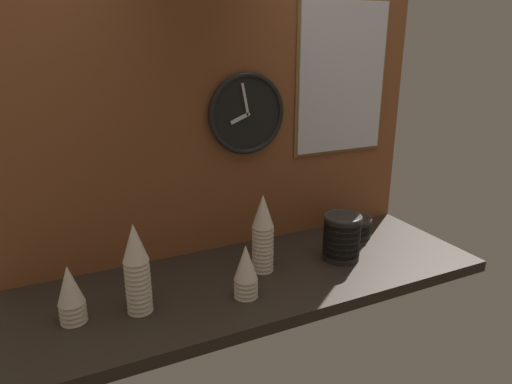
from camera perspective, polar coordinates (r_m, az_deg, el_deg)
name	(u,v)px	position (r m, az deg, el deg)	size (l,w,h in m)	color
ground_plane	(255,279)	(1.61, -0.11, -10.80)	(1.60, 0.56, 0.04)	black
wall_tiled_back	(223,111)	(1.66, -4.12, 10.11)	(1.60, 0.03, 1.05)	brown
cup_stack_left	(137,268)	(1.38, -14.68, -9.22)	(0.08, 0.08, 0.28)	beige
cup_stack_center	(246,271)	(1.43, -1.28, -9.84)	(0.08, 0.08, 0.18)	beige
cup_stack_center_right	(263,233)	(1.56, 0.86, -5.17)	(0.08, 0.08, 0.28)	beige
cup_stack_far_left	(70,294)	(1.41, -22.18, -11.73)	(0.08, 0.08, 0.18)	beige
bowl_stack_right	(342,236)	(1.69, 10.68, -5.44)	(0.14, 0.14, 0.17)	black
bowl_stack_far_right	(354,226)	(1.91, 12.19, -4.15)	(0.14, 0.14, 0.08)	black
wall_clock	(247,114)	(1.67, -1.15, 9.74)	(0.30, 0.03, 0.30)	black
menu_board	(342,78)	(1.87, 10.72, 13.78)	(0.42, 0.01, 0.59)	olive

